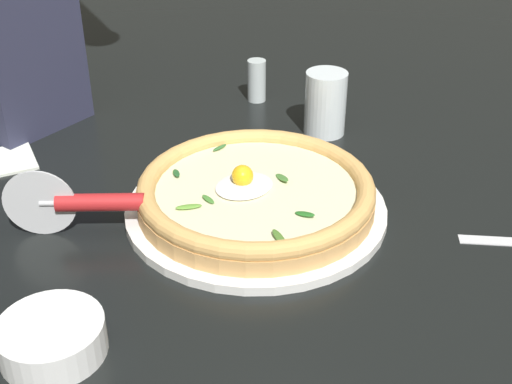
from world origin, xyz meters
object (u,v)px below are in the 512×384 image
Objects in this scene: pizza_cutter at (80,203)px; pepper_shaker at (257,81)px; pizza at (256,192)px; drinking_glass at (325,108)px; side_bowl at (52,338)px.

pizza_cutter is 1.93× the size of pepper_shaker.
pizza is 0.22m from pizza_cutter.
drinking_glass is 1.39× the size of pepper_shaker.
pizza is 4.18× the size of pepper_shaker.
drinking_glass reaches higher than pizza_cutter.
pizza_cutter is at bearing 0.59° from drinking_glass.
pizza_cutter is 0.47m from pepper_shaker.
pizza_cutter is at bearing -28.60° from pizza.
pizza_cutter is 1.39× the size of drinking_glass.
pizza is 2.17× the size of pizza_cutter.
pizza is 0.32m from side_bowl.
drinking_glass reaches higher than side_bowl.
pepper_shaker is at bearing -158.28° from pizza_cutter.
side_bowl is (0.32, 0.06, -0.01)m from pizza.
pizza is 3.02× the size of drinking_glass.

